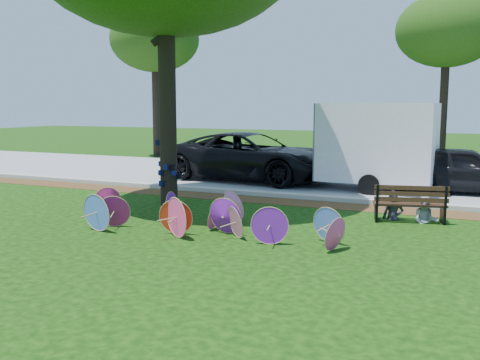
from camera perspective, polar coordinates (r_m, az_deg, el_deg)
The scene contains 12 objects.
ground at distance 10.62m, azimuth -6.92°, elevation -6.03°, with size 90.00×90.00×0.00m, color black.
mulch_strip at distance 14.58m, azimuth 2.21°, elevation -2.14°, with size 90.00×1.00×0.01m, color #472D16.
curb at distance 15.21m, azimuth 3.20°, elevation -1.51°, with size 90.00×0.30×0.12m, color #B7B5AD.
street at distance 19.11m, azimuth 7.64°, elevation 0.20°, with size 90.00×8.00×0.01m, color gray.
parasol_pile at distance 10.90m, azimuth -4.25°, elevation -3.72°, with size 6.29×2.64×0.81m.
black_van at distance 18.31m, azimuth 1.14°, elevation 2.50°, with size 2.72×5.90×1.64m, color black.
dark_pickup at distance 16.93m, azimuth 22.70°, elevation 1.01°, with size 1.64×4.07×1.39m, color black.
cargo_trailer at distance 16.69m, azimuth 14.49°, elevation 3.94°, with size 3.32×2.10×2.92m, color white.
park_bench at distance 12.41m, azimuth 17.62°, elevation -2.35°, with size 1.59×0.61×0.83m, color black, non-canonical shape.
person_left at distance 12.47m, azimuth 16.09°, elevation -1.21°, with size 0.47×0.31×1.28m, color #353A49.
person_right at distance 12.40m, azimuth 19.28°, elevation -1.72°, with size 0.55×0.43×1.14m, color silver.
bg_trees at distance 24.64m, azimuth 18.43°, elevation 15.03°, with size 27.79×6.82×7.40m.
Camera 1 is at (5.33, -8.82, 2.55)m, focal length 40.00 mm.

